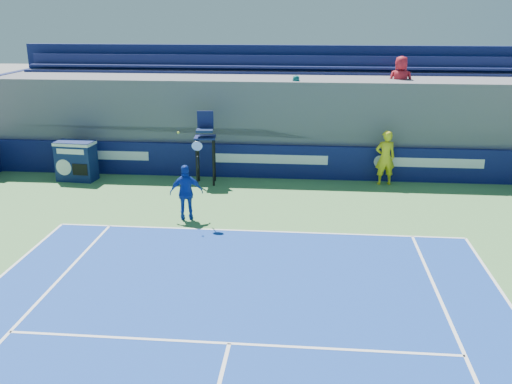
# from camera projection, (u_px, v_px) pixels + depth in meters

# --- Properties ---
(ball_person) EXTENTS (0.75, 0.56, 1.88)m
(ball_person) POSITION_uv_depth(u_px,v_px,m) (385.00, 158.00, 19.29)
(ball_person) COLOR yellow
(ball_person) RESTS_ON apron
(back_hoarding) EXTENTS (20.40, 0.21, 1.20)m
(back_hoarding) POSITION_uv_depth(u_px,v_px,m) (271.00, 162.00, 20.18)
(back_hoarding) COLOR #0D134D
(back_hoarding) RESTS_ON ground
(match_clock) EXTENTS (1.38, 0.84, 1.40)m
(match_clock) POSITION_uv_depth(u_px,v_px,m) (76.00, 160.00, 19.85)
(match_clock) COLOR #0F1C4C
(match_clock) RESTS_ON ground
(umpire_chair) EXTENTS (0.76, 0.76, 2.48)m
(umpire_chair) POSITION_uv_depth(u_px,v_px,m) (205.00, 140.00, 19.27)
(umpire_chair) COLOR black
(umpire_chair) RESTS_ON ground
(tennis_player) EXTENTS (1.01, 0.58, 2.57)m
(tennis_player) POSITION_uv_depth(u_px,v_px,m) (186.00, 192.00, 16.06)
(tennis_player) COLOR #1436A4
(tennis_player) RESTS_ON apron
(stadium_seating) EXTENTS (21.00, 4.05, 4.40)m
(stadium_seating) POSITION_uv_depth(u_px,v_px,m) (275.00, 117.00, 21.75)
(stadium_seating) COLOR #54545A
(stadium_seating) RESTS_ON ground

